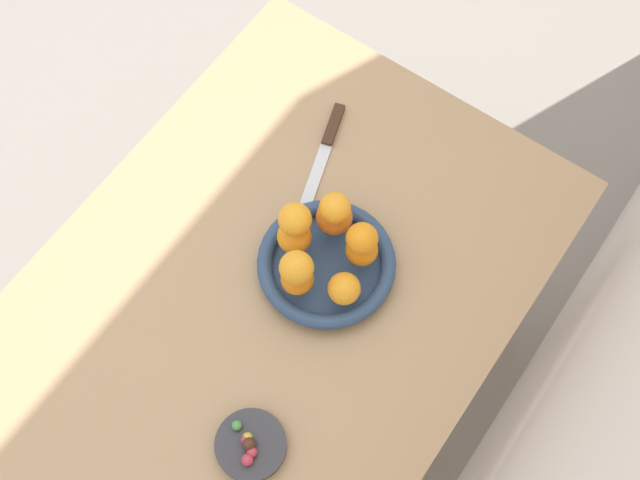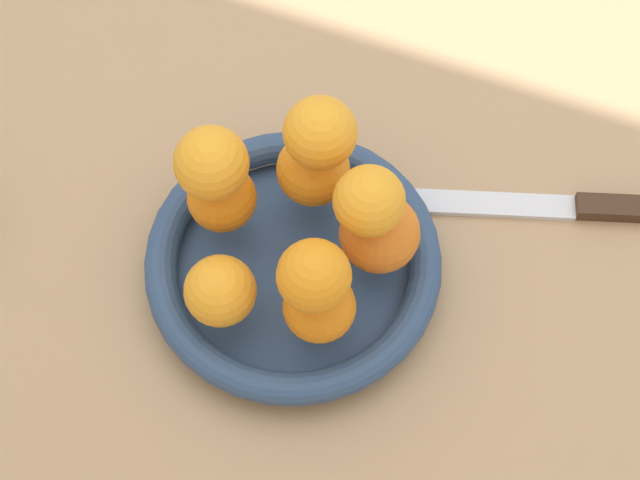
{
  "view_description": "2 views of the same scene",
  "coord_description": "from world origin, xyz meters",
  "px_view_note": "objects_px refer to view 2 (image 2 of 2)",
  "views": [
    {
      "loc": [
        0.32,
        0.35,
        2.04
      ],
      "look_at": [
        -0.1,
        0.05,
        0.88
      ],
      "focal_mm": 45.0,
      "sensor_mm": 36.0,
      "label": 1
    },
    {
      "loc": [
        -0.25,
        0.35,
        1.49
      ],
      "look_at": [
        -0.14,
        0.05,
        0.82
      ],
      "focal_mm": 55.0,
      "sensor_mm": 36.0,
      "label": 2
    }
  ],
  "objects_px": {
    "orange_4": "(222,198)",
    "orange_8": "(320,133)",
    "orange_7": "(369,201)",
    "orange_5": "(314,276)",
    "orange_2": "(380,233)",
    "orange_0": "(220,291)",
    "orange_3": "(313,170)",
    "knife": "(556,206)",
    "orange_6": "(211,163)",
    "dining_table": "(207,223)",
    "orange_1": "(319,307)",
    "fruit_bowl": "(293,264)"
  },
  "relations": [
    {
      "from": "dining_table",
      "to": "orange_8",
      "type": "bearing_deg",
      "value": -175.57
    },
    {
      "from": "orange_1",
      "to": "orange_8",
      "type": "height_order",
      "value": "orange_8"
    },
    {
      "from": "orange_3",
      "to": "orange_6",
      "type": "relative_size",
      "value": 1.05
    },
    {
      "from": "fruit_bowl",
      "to": "orange_3",
      "type": "relative_size",
      "value": 4.06
    },
    {
      "from": "dining_table",
      "to": "orange_4",
      "type": "relative_size",
      "value": 19.95
    },
    {
      "from": "dining_table",
      "to": "orange_1",
      "type": "distance_m",
      "value": 0.24
    },
    {
      "from": "orange_2",
      "to": "orange_5",
      "type": "distance_m",
      "value": 0.09
    },
    {
      "from": "fruit_bowl",
      "to": "orange_8",
      "type": "bearing_deg",
      "value": -89.28
    },
    {
      "from": "orange_0",
      "to": "fruit_bowl",
      "type": "bearing_deg",
      "value": -120.08
    },
    {
      "from": "orange_6",
      "to": "orange_8",
      "type": "relative_size",
      "value": 1.01
    },
    {
      "from": "orange_7",
      "to": "orange_6",
      "type": "bearing_deg",
      "value": 4.26
    },
    {
      "from": "orange_8",
      "to": "orange_4",
      "type": "bearing_deg",
      "value": 37.44
    },
    {
      "from": "orange_5",
      "to": "knife",
      "type": "bearing_deg",
      "value": -129.81
    },
    {
      "from": "orange_3",
      "to": "orange_6",
      "type": "height_order",
      "value": "orange_6"
    },
    {
      "from": "dining_table",
      "to": "orange_1",
      "type": "relative_size",
      "value": 19.91
    },
    {
      "from": "orange_0",
      "to": "knife",
      "type": "distance_m",
      "value": 0.3
    },
    {
      "from": "orange_1",
      "to": "orange_8",
      "type": "xyz_separation_m",
      "value": [
        0.04,
        -0.11,
        0.06
      ]
    },
    {
      "from": "knife",
      "to": "orange_4",
      "type": "bearing_deg",
      "value": 26.08
    },
    {
      "from": "orange_6",
      "to": "orange_4",
      "type": "bearing_deg",
      "value": -139.6
    },
    {
      "from": "dining_table",
      "to": "orange_8",
      "type": "height_order",
      "value": "orange_8"
    },
    {
      "from": "orange_4",
      "to": "orange_8",
      "type": "xyz_separation_m",
      "value": [
        -0.06,
        -0.05,
        0.06
      ]
    },
    {
      "from": "orange_2",
      "to": "orange_4",
      "type": "relative_size",
      "value": 1.14
    },
    {
      "from": "dining_table",
      "to": "orange_7",
      "type": "height_order",
      "value": "orange_7"
    },
    {
      "from": "orange_5",
      "to": "orange_2",
      "type": "bearing_deg",
      "value": -109.93
    },
    {
      "from": "orange_0",
      "to": "orange_3",
      "type": "relative_size",
      "value": 0.93
    },
    {
      "from": "orange_7",
      "to": "dining_table",
      "type": "bearing_deg",
      "value": -11.27
    },
    {
      "from": "orange_5",
      "to": "orange_0",
      "type": "bearing_deg",
      "value": 12.08
    },
    {
      "from": "orange_8",
      "to": "orange_0",
      "type": "bearing_deg",
      "value": 74.65
    },
    {
      "from": "orange_1",
      "to": "orange_8",
      "type": "relative_size",
      "value": 0.99
    },
    {
      "from": "orange_4",
      "to": "orange_0",
      "type": "bearing_deg",
      "value": 112.61
    },
    {
      "from": "knife",
      "to": "fruit_bowl",
      "type": "bearing_deg",
      "value": 36.26
    },
    {
      "from": "orange_1",
      "to": "orange_7",
      "type": "relative_size",
      "value": 1.05
    },
    {
      "from": "orange_1",
      "to": "orange_0",
      "type": "bearing_deg",
      "value": 11.41
    },
    {
      "from": "dining_table",
      "to": "orange_2",
      "type": "relative_size",
      "value": 17.46
    },
    {
      "from": "orange_0",
      "to": "orange_5",
      "type": "xyz_separation_m",
      "value": [
        -0.07,
        -0.01,
        0.05
      ]
    },
    {
      "from": "orange_6",
      "to": "orange_3",
      "type": "bearing_deg",
      "value": -140.32
    },
    {
      "from": "fruit_bowl",
      "to": "orange_8",
      "type": "height_order",
      "value": "orange_8"
    },
    {
      "from": "orange_3",
      "to": "orange_8",
      "type": "relative_size",
      "value": 1.05
    },
    {
      "from": "orange_0",
      "to": "orange_2",
      "type": "xyz_separation_m",
      "value": [
        -0.1,
        -0.09,
        0.0
      ]
    },
    {
      "from": "orange_2",
      "to": "orange_5",
      "type": "bearing_deg",
      "value": 70.07
    },
    {
      "from": "orange_4",
      "to": "orange_8",
      "type": "bearing_deg",
      "value": -142.56
    },
    {
      "from": "dining_table",
      "to": "orange_5",
      "type": "xyz_separation_m",
      "value": [
        -0.15,
        0.1,
        0.21
      ]
    },
    {
      "from": "orange_2",
      "to": "knife",
      "type": "distance_m",
      "value": 0.18
    },
    {
      "from": "orange_1",
      "to": "knife",
      "type": "height_order",
      "value": "orange_1"
    },
    {
      "from": "dining_table",
      "to": "orange_7",
      "type": "xyz_separation_m",
      "value": [
        -0.17,
        0.03,
        0.22
      ]
    },
    {
      "from": "orange_2",
      "to": "orange_5",
      "type": "relative_size",
      "value": 1.18
    },
    {
      "from": "orange_2",
      "to": "orange_7",
      "type": "relative_size",
      "value": 1.19
    },
    {
      "from": "dining_table",
      "to": "orange_6",
      "type": "relative_size",
      "value": 19.51
    },
    {
      "from": "orange_2",
      "to": "orange_8",
      "type": "xyz_separation_m",
      "value": [
        0.06,
        -0.04,
        0.06
      ]
    },
    {
      "from": "orange_7",
      "to": "orange_5",
      "type": "bearing_deg",
      "value": 75.37
    }
  ]
}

